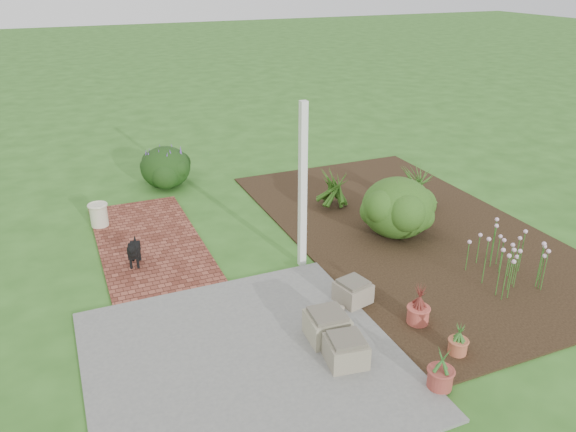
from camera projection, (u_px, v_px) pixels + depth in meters
name	position (u px, v px, depth m)	size (l,w,h in m)	color
ground	(286.00, 271.00, 8.33)	(80.00, 80.00, 0.00)	#2D5B1C
concrete_patio	(245.00, 361.00, 6.41)	(3.50, 3.50, 0.04)	slate
brick_path	(149.00, 241.00, 9.19)	(1.60, 3.50, 0.04)	#5D291D
garden_bed	(409.00, 229.00, 9.64)	(4.00, 7.00, 0.03)	black
veranda_post	(303.00, 188.00, 8.02)	(0.10, 0.10, 2.50)	white
stone_trough_near	(346.00, 351.00, 6.31)	(0.43, 0.43, 0.29)	#736B59
stone_trough_mid	(327.00, 327.00, 6.72)	(0.47, 0.47, 0.31)	gray
stone_trough_far	(353.00, 292.00, 7.47)	(0.40, 0.40, 0.27)	gray
black_dog	(134.00, 250.00, 8.31)	(0.24, 0.49, 0.43)	black
cream_ceramic_urn	(99.00, 215.00, 9.63)	(0.29, 0.29, 0.39)	beige
evergreen_shrub	(398.00, 206.00, 9.23)	(1.18, 1.18, 1.01)	#0F350D
agapanthus_clump_back	(416.00, 183.00, 10.35)	(1.00, 1.00, 0.90)	#10420B
agapanthus_clump_front	(333.00, 185.00, 10.36)	(0.92, 0.92, 0.82)	#15390F
pink_flower_patch	(509.00, 255.00, 7.99)	(1.10, 1.10, 0.70)	#113D0F
terracotta_pot_bronze	(418.00, 315.00, 7.05)	(0.27, 0.27, 0.22)	#B54A3D
terracotta_pot_small_left	(458.00, 346.00, 6.50)	(0.22, 0.22, 0.18)	#AD593A
terracotta_pot_small_right	(440.00, 378.00, 5.96)	(0.27, 0.27, 0.23)	brown
purple_flowering_bush	(165.00, 166.00, 11.39)	(1.00, 1.00, 0.85)	black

